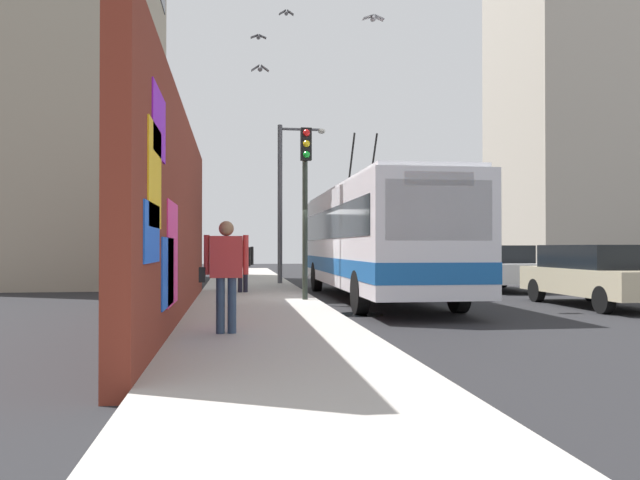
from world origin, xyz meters
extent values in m
plane|color=#232326|center=(0.00, 0.00, 0.00)|extent=(80.00, 80.00, 0.00)
cube|color=#ADA8A0|center=(0.00, 1.60, 0.07)|extent=(48.00, 3.20, 0.15)
cube|color=maroon|center=(-3.94, 3.35, 2.16)|extent=(14.13, 0.30, 4.31)
cube|color=yellow|center=(-9.23, 3.19, 2.41)|extent=(1.26, 0.02, 1.29)
cube|color=blue|center=(-7.60, 3.19, 1.15)|extent=(1.65, 0.02, 1.04)
cube|color=#8C19D8|center=(-8.78, 3.19, 3.15)|extent=(1.40, 0.02, 0.88)
cube|color=blue|center=(-9.49, 3.19, 1.70)|extent=(1.41, 0.02, 0.72)
cube|color=#F2338C|center=(-6.85, 3.19, 1.43)|extent=(1.67, 0.02, 1.66)
cube|color=#9E937F|center=(10.85, 9.20, 9.54)|extent=(11.63, 6.96, 19.07)
cube|color=black|center=(10.85, 5.70, 4.40)|extent=(9.89, 0.04, 1.10)
cube|color=black|center=(10.85, 5.70, 7.60)|extent=(9.89, 0.04, 1.10)
cube|color=black|center=(10.85, 5.70, 10.80)|extent=(9.89, 0.04, 1.10)
cube|color=#B2A899|center=(16.89, -17.00, 10.91)|extent=(8.13, 7.06, 21.82)
cube|color=black|center=(16.89, -20.55, 4.40)|extent=(6.91, 0.04, 1.10)
cube|color=black|center=(16.89, -20.55, 7.60)|extent=(6.91, 0.04, 1.10)
cube|color=black|center=(16.89, -20.55, 10.80)|extent=(6.91, 0.04, 1.10)
cube|color=black|center=(16.89, -20.55, 14.00)|extent=(6.91, 0.04, 1.10)
cube|color=silver|center=(0.54, -1.80, 1.79)|extent=(11.73, 2.57, 2.68)
cube|color=silver|center=(0.54, -1.80, 3.19)|extent=(11.26, 2.36, 0.12)
cube|color=#1959A5|center=(0.54, -1.80, 1.00)|extent=(11.75, 2.59, 0.44)
cube|color=black|center=(-5.30, -1.80, 2.26)|extent=(0.04, 2.18, 1.20)
cube|color=black|center=(0.54, -1.80, 2.19)|extent=(10.79, 2.60, 0.86)
cube|color=orange|center=(-5.29, -1.80, 2.88)|extent=(0.06, 1.41, 0.28)
cylinder|color=black|center=(2.30, -2.15, 4.03)|extent=(1.43, 0.06, 2.00)
cylinder|color=black|center=(2.30, -1.45, 4.03)|extent=(1.43, 0.06, 2.00)
cylinder|color=black|center=(-3.21, -2.97, 0.50)|extent=(1.00, 0.28, 1.00)
cylinder|color=black|center=(-3.21, -0.63, 0.50)|extent=(1.00, 0.28, 1.00)
cylinder|color=black|center=(4.30, -2.97, 0.50)|extent=(1.00, 0.28, 1.00)
cylinder|color=black|center=(4.30, -0.63, 0.50)|extent=(1.00, 0.28, 1.00)
cube|color=#C6B793|center=(-2.28, -7.00, 0.65)|extent=(4.87, 1.87, 0.66)
cube|color=black|center=(-2.18, -7.00, 1.28)|extent=(2.92, 1.68, 0.60)
cylinder|color=black|center=(-3.89, -6.17, 0.32)|extent=(0.64, 0.22, 0.64)
cylinder|color=black|center=(-0.67, -7.83, 0.32)|extent=(0.64, 0.22, 0.64)
cylinder|color=black|center=(-0.67, -6.17, 0.32)|extent=(0.64, 0.22, 0.64)
cube|color=white|center=(3.81, -7.00, 0.65)|extent=(4.37, 1.75, 0.66)
cube|color=black|center=(3.90, -7.00, 1.28)|extent=(2.62, 1.57, 0.60)
cylinder|color=black|center=(2.37, -7.77, 0.32)|extent=(0.64, 0.22, 0.64)
cylinder|color=black|center=(2.37, -6.23, 0.32)|extent=(0.64, 0.22, 0.64)
cylinder|color=black|center=(5.25, -7.77, 0.32)|extent=(0.64, 0.22, 0.64)
cylinder|color=black|center=(5.25, -6.23, 0.32)|extent=(0.64, 0.22, 0.64)
cylinder|color=#2D3F59|center=(-7.10, 2.24, 0.59)|extent=(0.14, 0.14, 0.89)
cylinder|color=#2D3F59|center=(-7.10, 2.42, 0.59)|extent=(0.14, 0.14, 0.89)
cube|color=#BF3333|center=(-7.10, 2.33, 1.37)|extent=(0.22, 0.52, 0.67)
cylinder|color=#BF3333|center=(-7.10, 2.02, 1.40)|extent=(0.09, 0.09, 0.63)
cylinder|color=#BF3333|center=(-7.10, 2.64, 1.40)|extent=(0.09, 0.09, 0.63)
sphere|color=#936B4C|center=(-7.10, 2.33, 1.82)|extent=(0.24, 0.24, 0.24)
cube|color=black|center=(-7.10, 2.71, 1.09)|extent=(0.14, 0.10, 0.24)
cylinder|color=#1E1E2D|center=(2.07, 1.84, 0.54)|extent=(0.14, 0.14, 0.78)
cylinder|color=#1E1E2D|center=(2.07, 2.00, 0.54)|extent=(0.14, 0.14, 0.78)
cube|color=black|center=(2.07, 1.92, 1.23)|extent=(0.22, 0.46, 0.59)
cylinder|color=black|center=(2.07, 1.65, 1.26)|extent=(0.09, 0.09, 0.56)
cylinder|color=black|center=(2.07, 2.20, 1.26)|extent=(0.09, 0.09, 0.56)
sphere|color=#936B4C|center=(2.07, 1.92, 1.63)|extent=(0.21, 0.21, 0.21)
cube|color=#593319|center=(2.07, 2.27, 0.98)|extent=(0.14, 0.10, 0.24)
cylinder|color=#2D382D|center=(-0.83, 0.35, 2.40)|extent=(0.14, 0.14, 4.49)
cube|color=black|center=(-1.05, 0.35, 4.19)|extent=(0.20, 0.28, 0.84)
sphere|color=red|center=(-1.16, 0.35, 4.47)|extent=(0.18, 0.18, 0.18)
sphere|color=yellow|center=(-1.16, 0.35, 4.19)|extent=(0.18, 0.18, 0.18)
sphere|color=green|center=(-1.16, 0.35, 3.91)|extent=(0.18, 0.18, 0.18)
cylinder|color=#4C4C51|center=(6.74, 0.45, 3.17)|extent=(0.18, 0.18, 6.04)
cylinder|color=#4C4C51|center=(6.74, -0.35, 6.04)|extent=(0.10, 1.60, 0.10)
ellipsoid|color=silver|center=(6.74, -1.15, 5.99)|extent=(0.44, 0.28, 0.20)
ellipsoid|color=slate|center=(4.65, 1.36, 8.81)|extent=(0.32, 0.14, 0.12)
cube|color=slate|center=(4.65, 1.22, 8.84)|extent=(0.20, 0.27, 0.12)
cube|color=slate|center=(4.65, 1.50, 8.84)|extent=(0.20, 0.27, 0.12)
ellipsoid|color=slate|center=(1.35, 1.44, 6.78)|extent=(0.32, 0.14, 0.12)
cube|color=slate|center=(1.35, 1.30, 6.81)|extent=(0.20, 0.24, 0.18)
cube|color=slate|center=(1.35, 1.58, 6.81)|extent=(0.20, 0.24, 0.18)
ellipsoid|color=gray|center=(-1.56, -1.32, 7.36)|extent=(0.32, 0.14, 0.12)
cube|color=gray|center=(-1.56, -1.46, 7.39)|extent=(0.20, 0.27, 0.12)
cube|color=gray|center=(-1.56, -1.18, 7.39)|extent=(0.20, 0.27, 0.12)
ellipsoid|color=slate|center=(5.14, 0.35, 9.88)|extent=(0.32, 0.14, 0.12)
cube|color=slate|center=(5.14, 0.21, 9.91)|extent=(0.20, 0.25, 0.17)
cube|color=slate|center=(5.14, 0.49, 9.91)|extent=(0.20, 0.25, 0.17)
cylinder|color=black|center=(-3.25, -0.60, 0.00)|extent=(1.11, 1.11, 0.00)
camera|label=1|loc=(-17.31, 2.22, 1.53)|focal=35.52mm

